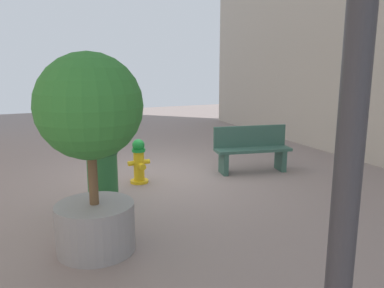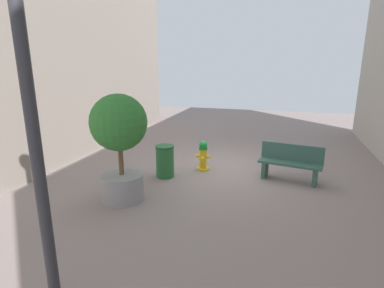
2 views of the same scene
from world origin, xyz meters
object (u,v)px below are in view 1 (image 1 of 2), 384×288
object	(u,v)px
fire_hydrant	(139,161)
trash_bin	(103,177)
planter_tree	(91,134)
bench_near	(252,148)

from	to	relation	value
fire_hydrant	trash_bin	bearing A→B (deg)	44.78
planter_tree	trash_bin	size ratio (longest dim) A/B	2.75
planter_tree	trash_bin	world-z (taller)	planter_tree
planter_tree	trash_bin	distance (m)	1.94
trash_bin	planter_tree	bearing A→B (deg)	75.99
fire_hydrant	bench_near	xyz separation A→B (m)	(-2.39, 0.16, 0.07)
fire_hydrant	planter_tree	xyz separation A→B (m)	(1.24, 2.44, 1.02)
fire_hydrant	planter_tree	distance (m)	2.92
bench_near	planter_tree	xyz separation A→B (m)	(3.63, 2.28, 0.95)
planter_tree	trash_bin	bearing A→B (deg)	-104.01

